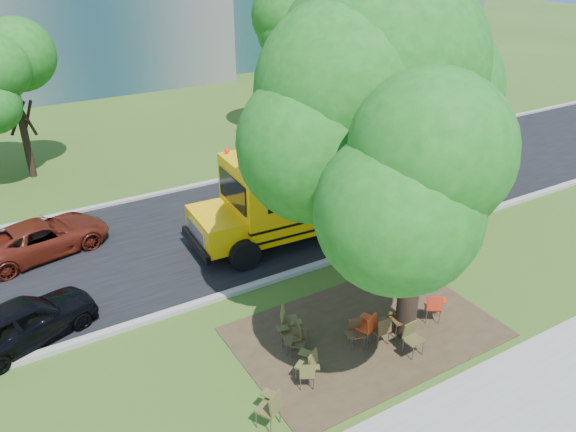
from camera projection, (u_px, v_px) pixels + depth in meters
ground at (325, 334)px, 15.24m from camera, size 160.00×160.00×0.00m
dirt_patch at (366, 332)px, 15.31m from camera, size 7.00×4.50×0.03m
asphalt_road at (218, 230)px, 20.61m from camera, size 80.00×8.00×0.04m
kerb_near at (271, 280)px, 17.52m from camera, size 80.00×0.25×0.14m
kerb_far at (178, 190)px, 23.74m from camera, size 80.00×0.25×0.14m
bg_tree_2 at (13, 83)px, 23.37m from camera, size 4.80×4.80×6.62m
bg_tree_3 at (303, 42)px, 27.40m from camera, size 5.60×5.60×7.84m
bg_tree_4 at (437, 45)px, 30.60m from camera, size 5.00×5.00×6.85m
main_tree at (424, 158)px, 13.01m from camera, size 7.20×7.20×8.69m
school_bus at (373, 173)px, 20.84m from camera, size 12.91×3.50×3.12m
chair_0 at (271, 405)px, 12.14m from camera, size 0.65×0.79×0.96m
chair_1 at (308, 372)px, 13.23m from camera, size 0.65×0.51×0.78m
chair_2 at (308, 362)px, 13.43m from camera, size 0.61×0.75×0.91m
chair_3 at (355, 330)px, 14.59m from camera, size 0.66×0.51×0.82m
chair_4 at (382, 328)px, 14.61m from camera, size 0.59×0.53×0.90m
chair_5 at (412, 336)px, 14.28m from camera, size 0.60×0.56×0.91m
chair_6 at (401, 316)px, 15.04m from camera, size 0.55×0.67×0.93m
chair_7 at (435, 305)px, 15.48m from camera, size 0.79×0.62×0.92m
chair_8 at (293, 332)px, 14.43m from camera, size 0.53×0.67×0.91m
chair_9 at (298, 339)px, 14.30m from camera, size 0.66×0.53×0.77m
chair_10 at (288, 318)px, 14.94m from camera, size 0.59×0.75×0.92m
chair_11 at (368, 324)px, 14.71m from camera, size 0.63×0.71×0.92m
chair_12 at (409, 284)px, 16.44m from camera, size 0.53×0.65×0.90m
black_car at (23, 322)px, 14.68m from camera, size 4.11×2.71×1.30m
bg_car_red at (42, 237)px, 18.87m from camera, size 4.68×2.88×1.21m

